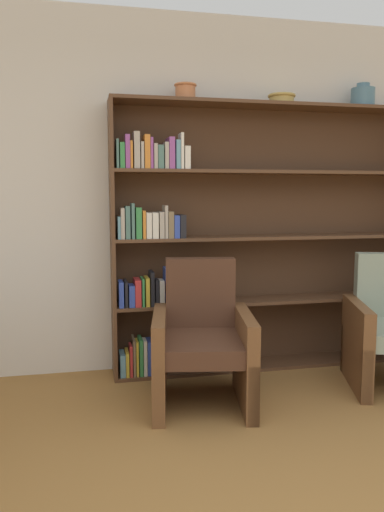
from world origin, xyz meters
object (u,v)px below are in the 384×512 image
at_px(bookshelf, 246,238).
at_px(bowl_sage, 282,99).
at_px(bowl_terracotta, 185,91).
at_px(vase_tall, 363,97).
at_px(armchair_leather, 202,342).

bearing_deg(bookshelf, bowl_sage, -6.04).
bearing_deg(bowl_terracotta, vase_tall, 0.00).
bearing_deg(bowl_sage, bowl_terracotta, 180.00).
relative_size(bookshelf, bowl_sage, 11.86).
bearing_deg(bowl_sage, vase_tall, 0.00).
bearing_deg(vase_tall, bowl_terracotta, 180.00).
relative_size(bowl_terracotta, vase_tall, 0.90).
bearing_deg(bowl_terracotta, bowl_sage, 0.00).
xyz_separation_m(bookshelf, bowl_terracotta, (-0.49, -0.03, 1.10)).
bearing_deg(bookshelf, bowl_terracotta, -176.78).
height_order(bookshelf, bowl_sage, bowl_sage).
relative_size(bookshelf, armchair_leather, 2.68).
bearing_deg(bowl_terracotta, armchair_leather, -90.80).
height_order(vase_tall, armchair_leather, vase_tall).
distance_m(bowl_terracotta, bowl_sage, 0.75).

